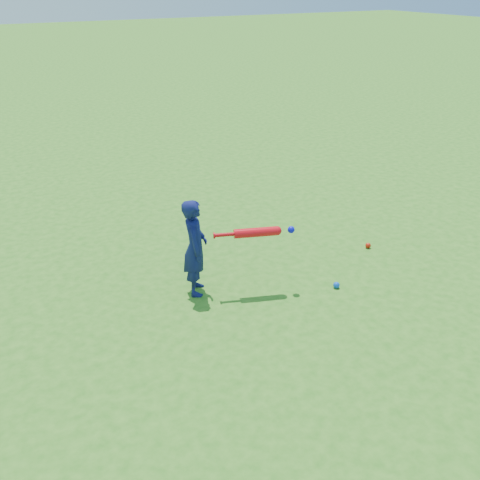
# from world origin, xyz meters

# --- Properties ---
(ground) EXTENTS (80.00, 80.00, 0.00)m
(ground) POSITION_xyz_m (0.00, 0.00, 0.00)
(ground) COLOR #2C6B19
(ground) RESTS_ON ground
(child) EXTENTS (0.41, 0.48, 1.12)m
(child) POSITION_xyz_m (0.79, 0.01, 0.56)
(child) COLOR #11154F
(child) RESTS_ON ground
(ground_ball_red) EXTENTS (0.07, 0.07, 0.07)m
(ground_ball_red) POSITION_xyz_m (3.21, -0.08, 0.04)
(ground_ball_red) COLOR red
(ground_ball_red) RESTS_ON ground
(ground_ball_blue) EXTENTS (0.07, 0.07, 0.07)m
(ground_ball_blue) POSITION_xyz_m (2.23, -0.69, 0.04)
(ground_ball_blue) COLOR blue
(ground_ball_blue) RESTS_ON ground
(bat_swing) EXTENTS (0.87, 0.35, 0.10)m
(bat_swing) POSITION_xyz_m (1.44, -0.26, 0.71)
(bat_swing) COLOR red
(bat_swing) RESTS_ON ground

